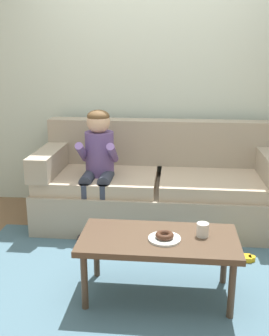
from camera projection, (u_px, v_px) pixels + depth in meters
The scene contains 10 objects.
ground at pixel (141, 264), 3.14m from camera, with size 10.00×10.00×0.00m, color brown.
wall_back at pixel (153, 71), 4.09m from camera, with size 8.00×0.10×2.80m, color beige.
area_rug at pixel (138, 281), 2.90m from camera, with size 2.67×1.70×0.01m, color #476675.
couch at pixel (158, 188), 3.85m from camera, with size 2.24×0.90×0.95m.
coffee_table at pixel (159, 244), 2.63m from camera, with size 1.03×0.52×0.44m.
person_child at pixel (98, 159), 3.61m from camera, with size 0.34×0.58×1.10m.
plate at pixel (164, 239), 2.58m from camera, with size 0.21×0.21×0.01m, color white.
donut at pixel (165, 235), 2.57m from camera, with size 0.12×0.12×0.04m, color #422619.
mug at pixel (203, 230), 2.62m from camera, with size 0.08×0.08×0.09m, color silver.
toy_controller at pixel (241, 259), 3.18m from camera, with size 0.23×0.09×0.05m.
Camera 1 is at (0.23, -2.80, 1.60)m, focal length 43.18 mm.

